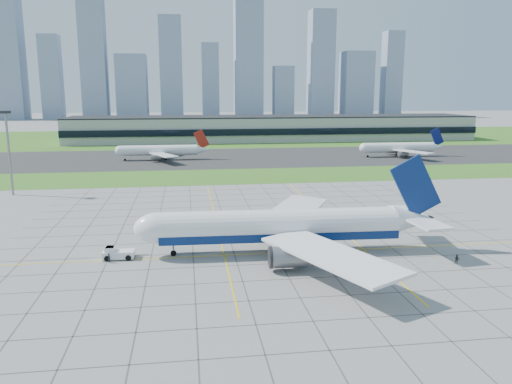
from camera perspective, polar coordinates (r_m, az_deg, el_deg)
ground at (r=100.67m, az=1.99°, el=-6.64°), size 1400.00×1400.00×0.00m
grass_median at (r=187.62m, az=-2.76°, el=1.82°), size 700.00×35.00×0.04m
asphalt_taxiway at (r=241.86m, az=-3.96°, el=3.96°), size 700.00×75.00×0.04m
grass_far at (r=351.05m, az=-5.25°, el=6.24°), size 700.00×145.00×0.04m
apron_markings at (r=111.18m, az=1.22°, el=-4.87°), size 120.00×130.00×0.03m
terminal at (r=329.89m, az=1.96°, el=7.33°), size 260.00×43.00×15.80m
light_mast at (r=168.61m, az=-26.48°, el=5.10°), size 2.50×2.50×25.60m
city_skyline at (r=614.96m, az=-7.44°, el=13.88°), size 523.00×32.40×160.00m
airliner at (r=97.89m, az=2.95°, el=-3.97°), size 60.87×61.63×19.15m
pushback_tug at (r=98.81m, az=-15.59°, el=-6.77°), size 8.62×3.18×2.39m
crew_near at (r=97.05m, az=-16.42°, el=-7.25°), size 0.49×0.69×1.78m
crew_far at (r=99.53m, az=21.99°, el=-7.15°), size 1.08×0.96×1.83m
distant_jet_1 at (r=236.57m, az=-10.87°, el=4.70°), size 41.00×42.66×14.08m
distant_jet_2 at (r=254.34m, az=16.11°, el=4.91°), size 40.82×42.66×14.08m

